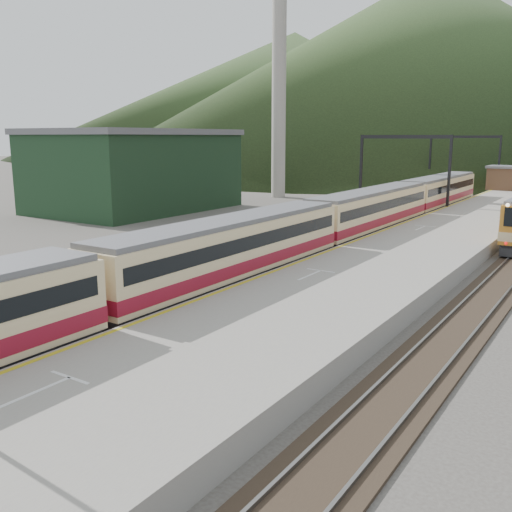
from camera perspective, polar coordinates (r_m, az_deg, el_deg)
The scene contains 12 objects.
track_main at distance 46.53m, azimuth 11.59°, elevation 2.02°, with size 2.60×200.00×0.23m.
track_far at distance 48.55m, azimuth 6.10°, elevation 2.60°, with size 2.60×200.00×0.23m.
platform at distance 42.85m, azimuth 17.59°, elevation 1.46°, with size 8.00×100.00×1.00m, color gray.
gantry_near at distance 60.99m, azimuth 14.58°, elevation 9.38°, with size 9.55×0.25×8.00m.
gantry_far at distance 85.04m, azimuth 20.09°, elevation 9.64°, with size 9.55×0.25×8.00m.
warehouse at distance 63.33m, azimuth -12.00°, elevation 8.43°, with size 14.50×20.50×8.60m.
smokestack at distance 75.76m, azimuth 2.32°, elevation 17.28°, with size 1.80×1.80×30.00m, color #9E998E.
hill_a at distance 202.12m, azimuth 17.44°, elevation 17.63°, with size 180.00×180.00×60.00m, color #2D3F20.
hill_d at distance 279.27m, azimuth 3.84°, elevation 15.87°, with size 200.00×200.00×55.00m, color #2D3F20.
main_train at distance 37.31m, azimuth 6.07°, elevation 2.67°, with size 2.75×75.39×3.35m.
short_signal_b at distance 34.03m, azimuth -3.69°, elevation 1.07°, with size 0.25×0.20×2.27m.
short_signal_c at distance 29.95m, azimuth -21.69°, elevation -1.24°, with size 0.27×0.23×2.27m.
Camera 1 is at (16.70, -2.73, 7.81)m, focal length 40.00 mm.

